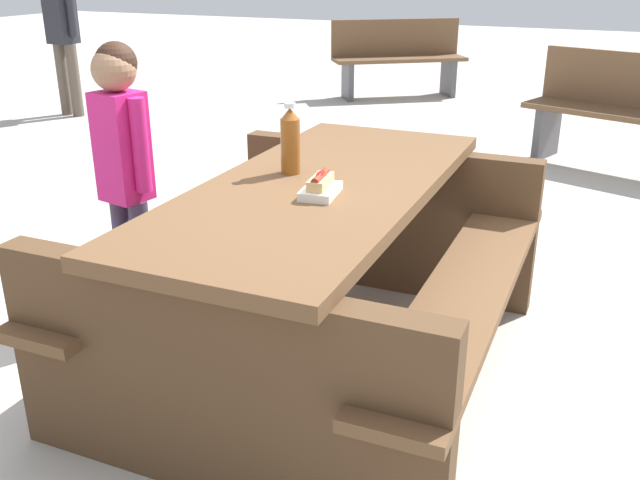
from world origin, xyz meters
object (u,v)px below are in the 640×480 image
object	(u,v)px
hotdog_tray	(320,187)
park_bench_mid	(398,57)
child_in_coat	(123,148)
park_bench_near	(631,110)
bystander_adult	(60,12)
picnic_table	(320,260)
soda_bottle	(290,141)

from	to	relation	value
hotdog_tray	park_bench_mid	distance (m)	6.02
child_in_coat	park_bench_mid	world-z (taller)	child_in_coat
park_bench_near	bystander_adult	bearing A→B (deg)	-88.09
picnic_table	park_bench_mid	bearing A→B (deg)	-164.41
picnic_table	soda_bottle	size ratio (longest dim) A/B	6.96
picnic_table	park_bench_mid	size ratio (longest dim) A/B	1.26
soda_bottle	bystander_adult	world-z (taller)	bystander_adult
hotdog_tray	park_bench_mid	world-z (taller)	park_bench_mid
park_bench_near	park_bench_mid	xyz separation A→B (m)	(-2.19, -2.54, 0.00)
bystander_adult	park_bench_near	bearing A→B (deg)	91.91
picnic_table	park_bench_near	distance (m)	3.59
hotdog_tray	child_in_coat	xyz separation A→B (m)	(-0.20, -1.00, -0.02)
picnic_table	park_bench_near	bearing A→B (deg)	164.47
park_bench_near	park_bench_mid	distance (m)	3.35
hotdog_tray	bystander_adult	world-z (taller)	bystander_adult
soda_bottle	bystander_adult	bearing A→B (deg)	-128.17
park_bench_near	park_bench_mid	bearing A→B (deg)	-130.77
child_in_coat	park_bench_mid	xyz separation A→B (m)	(-5.58, -0.64, -0.31)
child_in_coat	park_bench_near	distance (m)	3.90
hotdog_tray	park_bench_near	world-z (taller)	park_bench_near
park_bench_mid	soda_bottle	bearing A→B (deg)	14.34
park_bench_mid	child_in_coat	bearing A→B (deg)	6.58
hotdog_tray	child_in_coat	bearing A→B (deg)	-101.48
picnic_table	park_bench_near	world-z (taller)	park_bench_near
hotdog_tray	park_bench_mid	size ratio (longest dim) A/B	0.13
hotdog_tray	soda_bottle	bearing A→B (deg)	-133.40
soda_bottle	hotdog_tray	bearing A→B (deg)	46.60
park_bench_near	bystander_adult	distance (m)	5.24
child_in_coat	picnic_table	bearing A→B (deg)	86.22
child_in_coat	park_bench_near	xyz separation A→B (m)	(-3.40, 1.89, -0.31)
picnic_table	hotdog_tray	xyz separation A→B (m)	(0.14, 0.07, 0.34)
park_bench_mid	bystander_adult	world-z (taller)	bystander_adult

